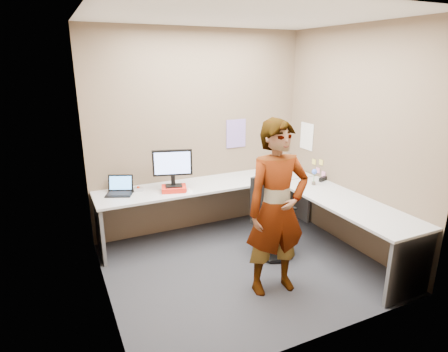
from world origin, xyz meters
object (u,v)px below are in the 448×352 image
monitor (173,165)px  person (277,209)px  office_chair (271,223)px  desk (260,203)px

monitor → person: (0.62, -1.40, -0.17)m
office_chair → desk: bearing=83.4°
desk → office_chair: size_ratio=3.11×
person → office_chair: bearing=66.4°
desk → monitor: size_ratio=6.24×
desk → person: bearing=-111.0°
desk → monitor: monitor is taller
monitor → person: bearing=-50.6°
desk → monitor: bearing=151.8°
monitor → office_chair: bearing=-21.0°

